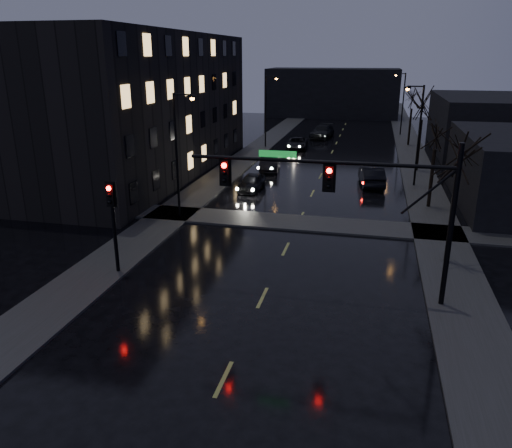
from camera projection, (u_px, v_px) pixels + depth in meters
The scene contains 22 objects.
ground at pixel (204, 420), 14.69m from camera, with size 160.00×160.00×0.00m, color black.
sidewalk_left at pixel (237, 164), 48.77m from camera, with size 3.00×140.00×0.12m, color #2D2D2B.
sidewalk_right at pixel (418, 173), 45.11m from camera, with size 3.00×140.00×0.12m, color #2D2D2B.
sidewalk_cross at pixel (298, 223), 31.73m from camera, with size 40.00×3.00×0.12m, color #2D2D2B.
apartment_block at pixel (134, 105), 43.96m from camera, with size 12.00×30.00×12.00m, color black.
commercial_right_far at pixel (494, 124), 54.33m from camera, with size 12.00×18.00×6.00m, color black.
far_block at pixel (333, 93), 85.97m from camera, with size 22.00×10.00×8.00m, color black.
signal_mast at pixel (359, 191), 20.59m from camera, with size 11.11×0.41×7.00m.
signal_pole_left at pixel (113, 215), 23.62m from camera, with size 0.35×0.41×4.53m.
tree_near at pixel (462, 143), 23.79m from camera, with size 3.52×3.52×8.08m.
tree_mid_a at pixel (438, 124), 33.14m from camera, with size 3.30×3.30×7.58m.
tree_mid_b at pixel (424, 98), 43.95m from camera, with size 3.74×3.74×8.59m.
tree_far at pixel (413, 93), 57.03m from camera, with size 3.43×3.43×7.88m.
streetlight_l_near at pixel (179, 146), 31.38m from camera, with size 1.53×0.28×8.00m.
streetlight_l_far at pixel (268, 105), 56.27m from camera, with size 1.53×0.28×8.00m.
streetlight_r_mid at pixel (417, 127), 39.18m from camera, with size 1.53×0.28×8.00m.
streetlight_r_far at pixel (402, 99), 65.00m from camera, with size 1.53×0.28×8.00m.
oncoming_car_a at pixel (252, 182), 39.30m from camera, with size 1.58×3.92×1.33m, color black.
oncoming_car_b at pixel (270, 162), 46.26m from camera, with size 1.64×4.71×1.55m, color black.
oncoming_car_c at pixel (297, 143), 56.75m from camera, with size 2.18×4.74×1.32m, color black.
oncoming_car_d at pixel (322, 132), 64.23m from camera, with size 2.30×5.65×1.64m, color black.
lead_car at pixel (372, 176), 40.78m from camera, with size 1.71×4.91×1.62m, color black.
Camera 1 is at (4.23, -11.38, 10.19)m, focal length 35.00 mm.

